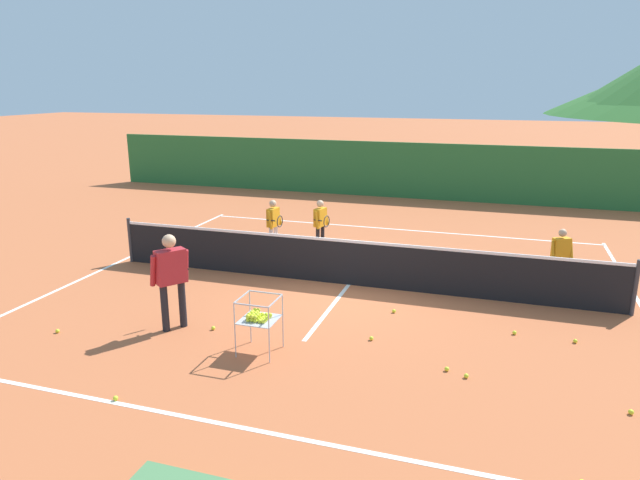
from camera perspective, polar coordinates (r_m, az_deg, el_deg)
The scene contains 22 objects.
ground_plane at distance 11.93m, azimuth 2.91°, elevation -4.50°, with size 120.00×120.00×0.00m, color #BC6038.
line_baseline_near at distance 7.39m, azimuth -8.42°, elevation -18.03°, with size 11.16×0.08×0.01m, color white.
line_baseline_far at distance 16.56m, azimuth 7.33°, elevation 1.11°, with size 11.16×0.08×0.01m, color white.
line_sideline_west at distance 14.32m, azimuth -19.21°, elevation -1.93°, with size 0.08×10.31×0.01m, color white.
line_service_center at distance 11.93m, azimuth 2.91°, elevation -4.49°, with size 0.08×5.70×0.01m, color white.
tennis_net at distance 11.77m, azimuth 2.94°, elevation -2.21°, with size 10.70×0.08×1.05m.
instructor at distance 9.84m, azimuth -14.70°, elevation -3.21°, with size 0.57×0.82×1.67m.
student_0 at distance 14.11m, azimuth -4.69°, elevation 1.94°, with size 0.41×0.65×1.31m.
student_1 at distance 14.09m, azimuth 0.05°, elevation 1.95°, with size 0.41×0.67×1.29m.
student_2 at distance 12.70m, azimuth 23.01°, elevation -1.08°, with size 0.49×0.36×1.20m.
ball_cart at distance 8.87m, azimuth -6.25°, elevation -7.67°, with size 0.58×0.58×0.90m.
tennis_ball_0 at distance 10.17m, azimuth 18.94°, elevation -8.79°, with size 0.07×0.07×0.07m, color yellow.
tennis_ball_1 at distance 9.47m, azimuth 5.18°, elevation -9.80°, with size 0.07×0.07×0.07m, color yellow.
tennis_ball_2 at distance 10.58m, azimuth 7.43°, elevation -7.09°, with size 0.07×0.07×0.07m, color yellow.
tennis_ball_3 at distance 9.97m, azimuth -10.67°, elevation -8.68°, with size 0.07×0.07×0.07m, color yellow.
tennis_ball_4 at distance 8.59m, azimuth 14.47°, elevation -13.07°, with size 0.07×0.07×0.07m, color yellow.
tennis_ball_5 at distance 8.71m, azimuth 12.61°, elevation -12.52°, with size 0.07×0.07×0.07m, color yellow.
tennis_ball_6 at distance 8.27m, azimuth -19.84°, elevation -14.71°, with size 0.07×0.07×0.07m, color yellow.
tennis_ball_8 at distance 10.66m, azimuth -24.86°, elevation -8.29°, with size 0.07×0.07×0.07m, color yellow.
tennis_ball_9 at distance 10.22m, azimuth 24.25°, elevation -9.23°, with size 0.07×0.07×0.07m, color yellow.
tennis_ball_10 at distance 8.50m, azimuth 28.76°, elevation -14.90°, with size 0.07×0.07×0.07m, color yellow.
windscreen_fence at distance 20.99m, azimuth 9.85°, elevation 6.84°, with size 24.55×0.08×2.03m, color #286B33.
Camera 1 is at (2.84, -10.85, 4.06)m, focal length 31.87 mm.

